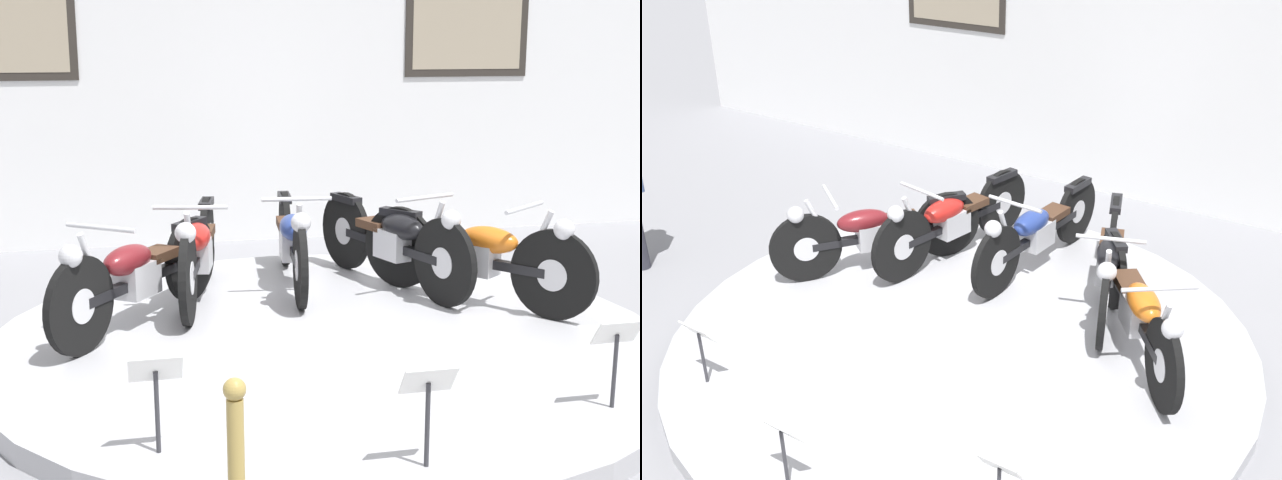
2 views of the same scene
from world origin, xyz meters
TOP-DOWN VIEW (x-y plane):
  - ground_plane at (0.00, 0.00)m, footprint 60.00×60.00m
  - display_platform at (0.00, 0.00)m, footprint 4.67×4.67m
  - back_wall at (0.00, 3.73)m, footprint 14.00×0.22m
  - motorcycle_maroon at (-1.27, 0.49)m, footprint 1.22×1.65m
  - motorcycle_red at (-0.79, 1.07)m, footprint 0.58×2.00m
  - motorcycle_blue at (-0.00, 1.29)m, footprint 0.54×2.01m
  - motorcycle_black at (0.80, 1.07)m, footprint 0.76×1.93m
  - motorcycle_orange at (1.27, 0.49)m, footprint 1.26×1.64m
  - info_placard_front_left at (-1.24, -1.55)m, footprint 0.26×0.11m
  - info_placard_front_centre at (0.00, -1.98)m, footprint 0.26×0.11m
  - info_placard_front_right at (1.24, -1.55)m, footprint 0.26×0.11m

SIDE VIEW (x-z plane):
  - ground_plane at x=0.00m, z-range 0.00..0.00m
  - display_platform at x=0.00m, z-range 0.00..0.14m
  - info_placard_front_left at x=-1.24m, z-range 0.25..0.76m
  - info_placard_front_centre at x=0.00m, z-range 0.25..0.76m
  - info_placard_front_right at x=1.24m, z-range 0.25..0.76m
  - motorcycle_maroon at x=-1.27m, z-range 0.13..0.93m
  - motorcycle_blue at x=0.00m, z-range 0.13..0.93m
  - motorcycle_orange at x=1.27m, z-range 0.13..0.94m
  - motorcycle_black at x=0.80m, z-range 0.13..0.94m
  - motorcycle_red at x=-0.79m, z-range 0.13..0.95m
  - back_wall at x=0.00m, z-range 0.00..4.04m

